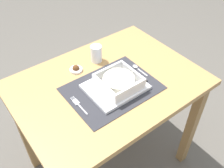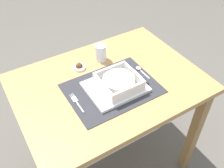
{
  "view_description": "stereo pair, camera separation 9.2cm",
  "coord_description": "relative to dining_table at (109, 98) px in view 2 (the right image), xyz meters",
  "views": [
    {
      "loc": [
        -0.55,
        -0.76,
        1.59
      ],
      "look_at": [
        -0.01,
        -0.05,
        0.77
      ],
      "focal_mm": 40.8,
      "sensor_mm": 36.0,
      "label": 1
    },
    {
      "loc": [
        -0.48,
        -0.81,
        1.59
      ],
      "look_at": [
        -0.01,
        -0.05,
        0.77
      ],
      "focal_mm": 40.8,
      "sensor_mm": 36.0,
      "label": 2
    }
  ],
  "objects": [
    {
      "name": "ground_plane",
      "position": [
        0.0,
        0.0,
        -0.62
      ],
      "size": [
        6.0,
        6.0,
        0.0
      ],
      "primitive_type": "plane",
      "color": "#59544C"
    },
    {
      "name": "dining_table",
      "position": [
        0.0,
        0.0,
        0.0
      ],
      "size": [
        0.92,
        0.68,
        0.74
      ],
      "color": "#B2844C",
      "rests_on": "ground"
    },
    {
      "name": "placemat",
      "position": [
        -0.01,
        -0.05,
        0.12
      ],
      "size": [
        0.43,
        0.32,
        0.0
      ],
      "primitive_type": "cube",
      "color": "#2D2D33",
      "rests_on": "dining_table"
    },
    {
      "name": "serving_plate",
      "position": [
        -0.0,
        -0.06,
        0.13
      ],
      "size": [
        0.27,
        0.22,
        0.02
      ],
      "primitive_type": "cube",
      "color": "white",
      "rests_on": "placemat"
    },
    {
      "name": "porridge_bowl",
      "position": [
        0.01,
        -0.07,
        0.16
      ],
      "size": [
        0.18,
        0.18,
        0.06
      ],
      "color": "white",
      "rests_on": "serving_plate"
    },
    {
      "name": "fork",
      "position": [
        -0.2,
        -0.04,
        0.12
      ],
      "size": [
        0.02,
        0.13,
        0.0
      ],
      "rotation": [
        0.0,
        0.0,
        0.07
      ],
      "color": "silver",
      "rests_on": "placemat"
    },
    {
      "name": "spoon",
      "position": [
        0.18,
        -0.01,
        0.12
      ],
      "size": [
        0.02,
        0.11,
        0.01
      ],
      "rotation": [
        0.0,
        0.0,
        -0.07
      ],
      "color": "silver",
      "rests_on": "placemat"
    },
    {
      "name": "butter_knife",
      "position": [
        0.15,
        -0.07,
        0.12
      ],
      "size": [
        0.01,
        0.13,
        0.01
      ],
      "rotation": [
        0.0,
        0.0,
        -0.01
      ],
      "color": "black",
      "rests_on": "placemat"
    },
    {
      "name": "drinking_glass",
      "position": [
        0.05,
        0.18,
        0.16
      ],
      "size": [
        0.06,
        0.06,
        0.09
      ],
      "color": "white",
      "rests_on": "dining_table"
    },
    {
      "name": "condiment_saucer",
      "position": [
        -0.08,
        0.17,
        0.13
      ],
      "size": [
        0.07,
        0.07,
        0.04
      ],
      "color": "white",
      "rests_on": "dining_table"
    }
  ]
}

